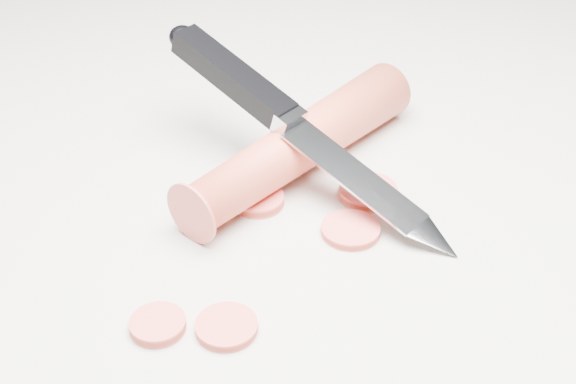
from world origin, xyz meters
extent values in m
plane|color=beige|center=(0.00, 0.00, 0.00)|extent=(2.40, 2.40, 0.00)
cylinder|color=#DC452F|center=(0.02, 0.03, 0.02)|extent=(0.19, 0.16, 0.04)
cylinder|color=#E34D46|center=(0.03, -0.05, 0.00)|extent=(0.04, 0.04, 0.01)
cylinder|color=#E34D46|center=(-0.06, -0.11, 0.00)|extent=(0.03, 0.03, 0.01)
cylinder|color=#E34D46|center=(0.06, -0.01, 0.00)|extent=(0.04, 0.04, 0.01)
cylinder|color=#E34D46|center=(-0.02, 0.00, 0.00)|extent=(0.03, 0.03, 0.01)
cylinder|color=#E34D46|center=(-0.09, -0.11, 0.00)|extent=(0.03, 0.03, 0.01)
camera|label=1|loc=(-0.09, -0.43, 0.32)|focal=50.00mm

